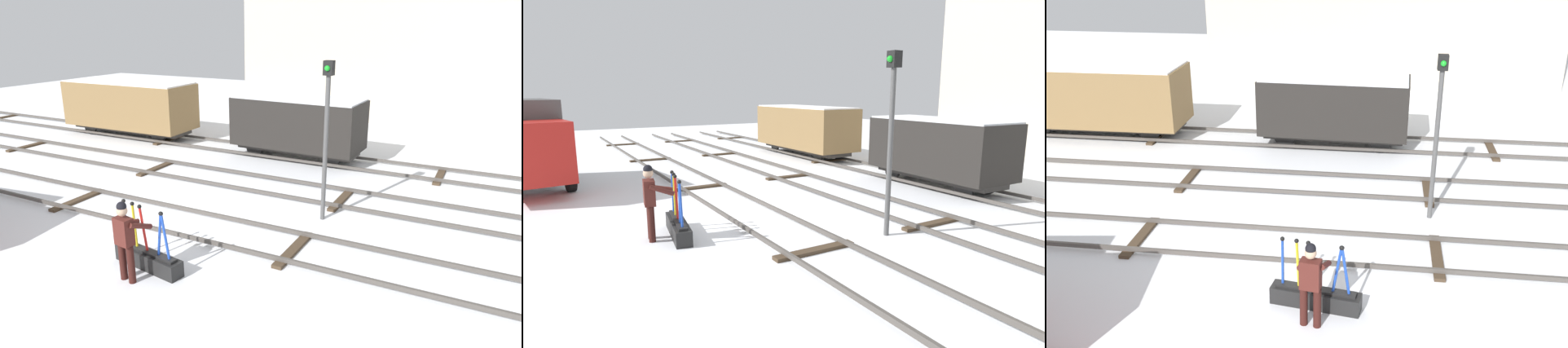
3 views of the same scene
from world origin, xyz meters
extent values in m
plane|color=white|center=(0.00, 0.00, 0.00)|extent=(60.00, 60.00, 0.00)
cube|color=#4C4742|center=(0.00, -0.72, 0.13)|extent=(44.00, 0.07, 0.10)
cube|color=#4C4742|center=(0.00, 0.72, 0.13)|extent=(44.00, 0.07, 0.10)
cube|color=#423323|center=(-3.52, 0.00, 0.04)|extent=(0.24, 1.94, 0.08)
cube|color=#423323|center=(3.52, 0.00, 0.04)|extent=(0.24, 1.94, 0.08)
cube|color=#4C4742|center=(0.00, 2.92, 0.13)|extent=(44.00, 0.07, 0.10)
cube|color=#4C4742|center=(0.00, 4.36, 0.13)|extent=(44.00, 0.07, 0.10)
cube|color=#423323|center=(-10.56, 3.64, 0.04)|extent=(0.24, 1.94, 0.08)
cube|color=#423323|center=(-3.52, 3.64, 0.04)|extent=(0.24, 1.94, 0.08)
cube|color=#423323|center=(3.52, 3.64, 0.04)|extent=(0.24, 1.94, 0.08)
cube|color=#4C4742|center=(0.00, 6.64, 0.13)|extent=(44.00, 0.07, 0.10)
cube|color=#4C4742|center=(0.00, 8.08, 0.13)|extent=(44.00, 0.07, 0.10)
cube|color=#423323|center=(-17.60, 7.36, 0.04)|extent=(0.24, 1.94, 0.08)
cube|color=#423323|center=(-5.87, 7.36, 0.04)|extent=(0.24, 1.94, 0.08)
cube|color=#423323|center=(5.87, 7.36, 0.04)|extent=(0.24, 1.94, 0.08)
cube|color=black|center=(1.01, -2.16, 0.18)|extent=(1.83, 0.62, 0.36)
cube|color=black|center=(1.01, -2.16, 0.39)|extent=(1.63, 0.44, 0.06)
cylinder|color=#1E47B7|center=(0.34, -2.06, 0.88)|extent=(0.07, 0.06, 1.05)
sphere|color=black|center=(0.35, -2.06, 1.41)|extent=(0.09, 0.09, 0.09)
cylinder|color=yellow|center=(0.65, -2.11, 0.88)|extent=(0.11, 0.07, 1.05)
sphere|color=black|center=(0.63, -2.10, 1.41)|extent=(0.09, 0.09, 0.09)
cylinder|color=red|center=(0.93, -2.15, 0.88)|extent=(0.21, 0.09, 1.05)
sphere|color=black|center=(0.86, -2.14, 1.40)|extent=(0.09, 0.09, 0.09)
cylinder|color=#1E47B7|center=(1.42, -2.22, 0.88)|extent=(0.22, 0.09, 1.05)
sphere|color=black|center=(1.50, -2.23, 1.40)|extent=(0.09, 0.09, 0.09)
cylinder|color=#1E47B7|center=(1.59, -2.25, 0.88)|extent=(0.23, 0.09, 1.05)
sphere|color=black|center=(1.51, -2.23, 1.40)|extent=(0.09, 0.09, 0.09)
cylinder|color=#351511|center=(0.86, -2.75, 0.41)|extent=(0.15, 0.15, 0.82)
cylinder|color=#351511|center=(1.12, -2.79, 0.41)|extent=(0.15, 0.15, 0.82)
cube|color=#4C1E19|center=(0.99, -2.77, 1.12)|extent=(0.41, 0.29, 0.58)
sphere|color=tan|center=(0.99, -2.77, 1.56)|extent=(0.22, 0.22, 0.22)
sphere|color=black|center=(0.99, -2.77, 1.65)|extent=(0.20, 0.20, 0.20)
cylinder|color=#4C1E19|center=(0.82, -2.48, 1.15)|extent=(0.19, 0.57, 0.22)
cylinder|color=#4C1E19|center=(1.23, -2.55, 1.19)|extent=(0.19, 0.56, 0.31)
cylinder|color=#4C4C4C|center=(3.47, 2.09, 1.93)|extent=(0.12, 0.12, 3.86)
cube|color=black|center=(3.47, 2.09, 4.04)|extent=(0.24, 0.24, 0.36)
sphere|color=green|center=(3.47, 1.96, 4.04)|extent=(0.14, 0.14, 0.14)
cube|color=beige|center=(1.91, 18.98, 6.20)|extent=(16.55, 6.94, 12.39)
cube|color=#2D2B28|center=(-8.01, 7.36, 0.40)|extent=(5.94, 1.43, 0.20)
cube|color=olive|center=(-8.01, 7.36, 1.51)|extent=(6.27, 2.33, 2.01)
cube|color=white|center=(-8.01, 7.36, 2.54)|extent=(6.14, 2.24, 0.06)
cylinder|color=black|center=(-10.03, 6.72, 0.35)|extent=(0.70, 0.11, 0.70)
cylinder|color=black|center=(-10.04, 7.95, 0.35)|extent=(0.70, 0.11, 0.70)
cylinder|color=black|center=(-5.97, 6.77, 0.35)|extent=(0.70, 0.11, 0.70)
cylinder|color=black|center=(-5.99, 8.01, 0.35)|extent=(0.70, 0.11, 0.70)
cube|color=#2D2B28|center=(0.50, 7.36, 0.40)|extent=(4.78, 1.40, 0.20)
cube|color=black|center=(0.50, 7.36, 1.42)|extent=(5.06, 2.24, 1.85)
cube|color=silver|center=(0.50, 7.36, 2.38)|extent=(4.95, 2.15, 0.06)
cylinder|color=black|center=(-1.14, 6.85, 0.35)|extent=(0.70, 0.12, 0.70)
cylinder|color=black|center=(-1.10, 7.99, 0.35)|extent=(0.70, 0.12, 0.70)
cylinder|color=black|center=(2.10, 6.74, 0.35)|extent=(0.70, 0.12, 0.70)
cylinder|color=black|center=(2.14, 7.88, 0.35)|extent=(0.70, 0.12, 0.70)
camera|label=1|loc=(7.28, -9.04, 5.06)|focal=31.86mm
camera|label=2|loc=(10.55, -4.94, 3.36)|focal=29.47mm
camera|label=3|loc=(2.13, -11.69, 6.83)|focal=39.93mm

